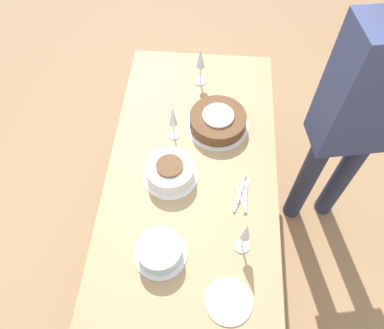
{
  "coord_description": "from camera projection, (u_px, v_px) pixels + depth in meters",
  "views": [
    {
      "loc": [
        -0.97,
        -0.07,
        2.31
      ],
      "look_at": [
        0.0,
        0.0,
        0.8
      ],
      "focal_mm": 35.0,
      "sensor_mm": 36.0,
      "label": 1
    }
  ],
  "objects": [
    {
      "name": "ground_plane",
      "position": [
        192.0,
        230.0,
        2.47
      ],
      "size": [
        12.0,
        12.0,
        0.0
      ],
      "primitive_type": "plane",
      "color": "#A87F56"
    },
    {
      "name": "dining_table",
      "position": [
        192.0,
        181.0,
        1.93
      ],
      "size": [
        1.69,
        0.83,
        0.75
      ],
      "color": "tan",
      "rests_on": "ground_plane"
    },
    {
      "name": "cake_center_white",
      "position": [
        170.0,
        171.0,
        1.78
      ],
      "size": [
        0.27,
        0.27,
        0.1
      ],
      "color": "white",
      "rests_on": "dining_table"
    },
    {
      "name": "cake_front_chocolate",
      "position": [
        218.0,
        121.0,
        1.96
      ],
      "size": [
        0.34,
        0.34,
        0.09
      ],
      "color": "white",
      "rests_on": "dining_table"
    },
    {
      "name": "cake_back_decorated",
      "position": [
        160.0,
        251.0,
        1.57
      ],
      "size": [
        0.23,
        0.23,
        0.08
      ],
      "color": "white",
      "rests_on": "dining_table"
    },
    {
      "name": "wine_glass_near",
      "position": [
        173.0,
        118.0,
        1.83
      ],
      "size": [
        0.06,
        0.06,
        0.22
      ],
      "color": "silver",
      "rests_on": "dining_table"
    },
    {
      "name": "wine_glass_far",
      "position": [
        201.0,
        60.0,
        2.03
      ],
      "size": [
        0.07,
        0.07,
        0.23
      ],
      "color": "silver",
      "rests_on": "dining_table"
    },
    {
      "name": "wine_glass_extra",
      "position": [
        246.0,
        233.0,
        1.5
      ],
      "size": [
        0.07,
        0.07,
        0.22
      ],
      "color": "silver",
      "rests_on": "dining_table"
    },
    {
      "name": "dessert_plate_left",
      "position": [
        229.0,
        301.0,
        1.5
      ],
      "size": [
        0.19,
        0.19,
        0.01
      ],
      "color": "white",
      "rests_on": "dining_table"
    },
    {
      "name": "fork_pile",
      "position": [
        242.0,
        194.0,
        1.76
      ],
      "size": [
        0.21,
        0.09,
        0.01
      ],
      "color": "silver",
      "rests_on": "dining_table"
    },
    {
      "name": "person_cutting",
      "position": [
        363.0,
        111.0,
        1.71
      ],
      "size": [
        0.29,
        0.43,
        1.67
      ],
      "rotation": [
        0.0,
        0.0,
        1.76
      ],
      "color": "#2D334C",
      "rests_on": "ground_plane"
    }
  ]
}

